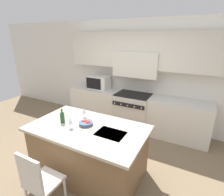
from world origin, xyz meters
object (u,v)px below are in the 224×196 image
at_px(range_stove, 133,111).
at_px(island_chair, 39,181).
at_px(wine_bottle, 62,117).
at_px(wine_glass_near, 70,121).
at_px(microwave, 99,82).
at_px(wine_glass_far, 84,111).
at_px(fruit_bowl, 86,123).

bearing_deg(range_stove, island_chair, -93.67).
distance_m(wine_bottle, wine_glass_near, 0.27).
bearing_deg(wine_bottle, island_chair, -68.42).
relative_size(range_stove, microwave, 1.57).
bearing_deg(wine_glass_far, range_stove, 79.01).
bearing_deg(range_stove, wine_bottle, -104.82).
height_order(wine_bottle, wine_glass_near, wine_bottle).
relative_size(wine_bottle, fruit_bowl, 1.06).
xyz_separation_m(range_stove, microwave, (-1.03, 0.02, 0.64)).
height_order(range_stove, fruit_bowl, fruit_bowl).
bearing_deg(island_chair, wine_glass_near, 96.30).
distance_m(range_stove, island_chair, 2.82).
xyz_separation_m(microwave, wine_glass_far, (0.71, -1.64, -0.06)).
xyz_separation_m(wine_glass_near, fruit_bowl, (0.15, 0.20, -0.10)).
xyz_separation_m(range_stove, wine_glass_near, (-0.26, -2.05, 0.58)).
relative_size(range_stove, wine_glass_near, 4.75).
distance_m(wine_glass_near, wine_glass_far, 0.43).
relative_size(island_chair, fruit_bowl, 4.14).
relative_size(microwave, fruit_bowl, 2.48).
relative_size(wine_glass_near, fruit_bowl, 0.82).
xyz_separation_m(wine_bottle, wine_glass_far, (0.20, 0.34, 0.04)).
bearing_deg(microwave, fruit_bowl, -63.80).
bearing_deg(microwave, wine_glass_far, -66.45).
bearing_deg(fruit_bowl, microwave, 116.20).
height_order(wine_glass_near, fruit_bowl, wine_glass_near).
height_order(island_chair, wine_glass_near, wine_glass_near).
bearing_deg(microwave, range_stove, -1.04).
relative_size(range_stove, wine_bottle, 3.67).
height_order(island_chair, fruit_bowl, fruit_bowl).
distance_m(island_chair, wine_bottle, 1.02).
bearing_deg(fruit_bowl, wine_glass_far, 132.08).
bearing_deg(wine_glass_far, island_chair, -83.55).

